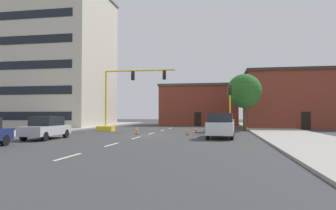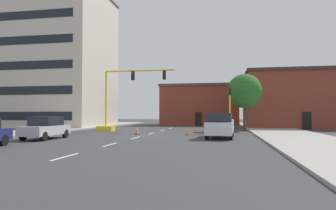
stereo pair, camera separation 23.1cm
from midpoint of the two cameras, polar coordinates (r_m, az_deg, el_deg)
name	(u,v)px [view 1 (the left image)]	position (r m, az deg, el deg)	size (l,w,h in m)	color
ground_plane	(145,135)	(27.67, -4.53, -5.70)	(160.00, 160.00, 0.00)	#38383A
sidewalk_left	(61,129)	(39.99, -19.61, -4.26)	(6.00, 56.00, 0.14)	#9E998E
sidewalk_right	(277,131)	(35.24, 19.70, -4.62)	(6.00, 56.00, 0.14)	#9E998E
lane_stripe_seg_0	(68,157)	(14.62, -18.72, -9.22)	(0.16, 2.40, 0.01)	silver
lane_stripe_seg_1	(112,145)	(19.59, -10.88, -7.33)	(0.16, 2.40, 0.01)	silver
lane_stripe_seg_2	(136,138)	(24.78, -6.29, -6.15)	(0.16, 2.40, 0.01)	silver
lane_stripe_seg_3	(152,133)	(30.09, -3.32, -5.37)	(0.16, 2.40, 0.01)	silver
lane_stripe_seg_4	(162,130)	(35.45, -1.25, -4.81)	(0.16, 2.40, 0.01)	silver
lane_stripe_seg_5	(170,128)	(40.85, 0.27, -4.39)	(0.16, 2.40, 0.01)	silver
building_tall_left	(57,60)	(49.77, -20.35, 7.96)	(15.11, 13.67, 20.35)	beige
building_brick_center	(200,105)	(53.32, 5.87, -0.04)	(13.14, 9.39, 6.88)	brown
building_row_right	(297,100)	(45.46, 22.96, 0.95)	(14.10, 9.28, 7.82)	brown
traffic_signal_gantry	(115,111)	(34.48, -10.11, -1.17)	(8.83, 1.20, 6.83)	yellow
traffic_light_pole_right	(230,98)	(31.21, 11.38, 1.27)	(0.32, 0.47, 4.80)	yellow
tree_right_mid	(244,91)	(35.15, 14.01, 2.54)	(3.87, 3.87, 6.45)	#4C3823
pickup_truck_white	(221,126)	(24.80, 9.70, -3.89)	(2.29, 5.50, 1.99)	white
sedan_silver_mid_left	(46,128)	(25.06, -22.20, -3.97)	(1.94, 4.53, 1.74)	#B7B7BC
traffic_cone_roadside_a	(196,130)	(31.18, 5.08, -4.64)	(0.36, 0.36, 0.66)	black
traffic_cone_roadside_b	(137,130)	(28.68, -6.08, -4.78)	(0.36, 0.36, 0.78)	black
traffic_cone_roadside_c	(188,131)	(27.98, 3.46, -4.95)	(0.36, 0.36, 0.69)	black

